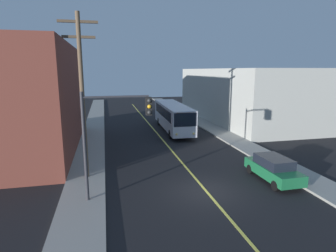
{
  "coord_description": "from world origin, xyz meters",
  "views": [
    {
      "loc": [
        -5.79,
        -14.85,
        7.23
      ],
      "look_at": [
        0.0,
        10.46,
        2.0
      ],
      "focal_mm": 29.64,
      "sensor_mm": 36.0,
      "label": 1
    }
  ],
  "objects_px": {
    "city_bus": "(173,116)",
    "utility_pole_near": "(82,91)",
    "parked_car_green": "(273,168)",
    "traffic_signal_left_corner": "(113,126)"
  },
  "relations": [
    {
      "from": "city_bus",
      "to": "parked_car_green",
      "type": "xyz_separation_m",
      "value": [
        2.73,
        -16.79,
        -0.98
      ]
    },
    {
      "from": "parked_car_green",
      "to": "traffic_signal_left_corner",
      "type": "relative_size",
      "value": 0.74
    },
    {
      "from": "city_bus",
      "to": "utility_pole_near",
      "type": "xyz_separation_m",
      "value": [
        -9.38,
        -13.7,
        4.14
      ]
    },
    {
      "from": "utility_pole_near",
      "to": "traffic_signal_left_corner",
      "type": "xyz_separation_m",
      "value": [
        1.77,
        -3.61,
        -1.66
      ]
    },
    {
      "from": "parked_car_green",
      "to": "traffic_signal_left_corner",
      "type": "height_order",
      "value": "traffic_signal_left_corner"
    },
    {
      "from": "city_bus",
      "to": "utility_pole_near",
      "type": "height_order",
      "value": "utility_pole_near"
    },
    {
      "from": "city_bus",
      "to": "traffic_signal_left_corner",
      "type": "height_order",
      "value": "traffic_signal_left_corner"
    },
    {
      "from": "parked_car_green",
      "to": "utility_pole_near",
      "type": "distance_m",
      "value": 13.51
    },
    {
      "from": "parked_car_green",
      "to": "city_bus",
      "type": "bearing_deg",
      "value": 99.23
    },
    {
      "from": "city_bus",
      "to": "utility_pole_near",
      "type": "distance_m",
      "value": 17.12
    }
  ]
}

